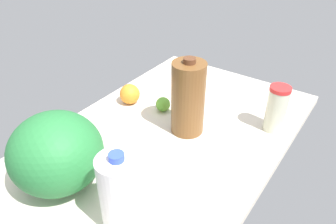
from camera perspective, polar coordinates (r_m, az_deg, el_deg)
countertop at (r=120.71cm, az=0.00°, el=-4.57°), size 120.00×76.00×3.00cm
milk_jug at (r=84.53cm, az=-8.28°, el=-13.80°), size 10.69×10.69×23.86cm
tumbler_cup at (r=124.00cm, az=18.35°, el=0.55°), size 7.54×7.54×17.87cm
watermelon at (r=98.93cm, az=-18.87°, el=-6.75°), size 26.80×26.80×23.68cm
chocolate_milk_jug at (r=115.03cm, az=3.52°, el=2.41°), size 11.95×11.95×28.89cm
lime_loose at (r=131.63cm, az=-0.88°, el=1.36°), size 5.91×5.91×5.91cm
orange_beside_bowl at (r=163.74cm, az=5.27°, el=8.21°), size 7.06×7.06×7.06cm
orange_by_jug at (r=137.09cm, az=-6.67°, el=3.13°), size 8.42×8.42×8.42cm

